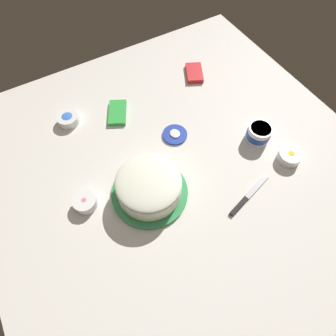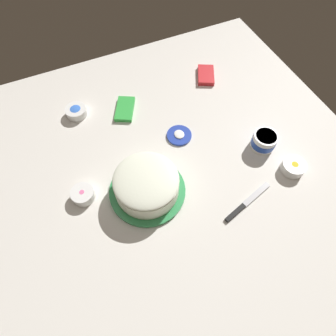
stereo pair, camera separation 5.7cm
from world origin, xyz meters
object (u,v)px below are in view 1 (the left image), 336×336
object	(u,v)px
frosted_cake	(149,187)
frosting_tub_lid	(175,134)
spreading_knife	(246,198)
frosting_tub	(259,133)
sprinkle_bowl_yellow	(290,156)
candy_box_upper	(117,113)
sprinkle_bowl_blue	(68,119)
candy_box_lower	(194,73)
sprinkle_bowl_pink	(85,202)

from	to	relation	value
frosted_cake	frosting_tub_lid	xyz separation A→B (m)	(-0.19, 0.23, -0.05)
spreading_knife	frosting_tub	bearing A→B (deg)	133.08
frosting_tub_lid	sprinkle_bowl_yellow	size ratio (longest dim) A/B	1.16
candy_box_upper	sprinkle_bowl_yellow	bearing A→B (deg)	68.71
spreading_knife	sprinkle_bowl_yellow	distance (m)	0.27
frosting_tub_lid	spreading_knife	world-z (taller)	frosting_tub_lid
spreading_knife	sprinkle_bowl_yellow	xyz separation A→B (m)	(-0.06, 0.26, 0.02)
sprinkle_bowl_blue	candy_box_lower	xyz separation A→B (m)	(0.02, 0.66, -0.01)
spreading_knife	candy_box_upper	distance (m)	0.68
frosting_tub	sprinkle_bowl_pink	xyz separation A→B (m)	(-0.08, -0.76, -0.01)
sprinkle_bowl_pink	frosting_tub_lid	bearing A→B (deg)	103.87
sprinkle_bowl_yellow	candy_box_upper	world-z (taller)	sprinkle_bowl_yellow
frosting_tub	sprinkle_bowl_blue	size ratio (longest dim) A/B	1.08
frosted_cake	sprinkle_bowl_blue	xyz separation A→B (m)	(-0.50, -0.15, -0.03)
sprinkle_bowl_blue	sprinkle_bowl_pink	size ratio (longest dim) A/B	1.07
frosting_tub_lid	sprinkle_bowl_pink	size ratio (longest dim) A/B	1.23
frosted_cake	sprinkle_bowl_pink	bearing A→B (deg)	-109.00
spreading_knife	sprinkle_bowl_pink	xyz separation A→B (m)	(-0.28, -0.54, 0.02)
spreading_knife	sprinkle_bowl_yellow	size ratio (longest dim) A/B	2.49
sprinkle_bowl_pink	sprinkle_bowl_yellow	world-z (taller)	sprinkle_bowl_yellow
candy_box_upper	spreading_knife	bearing A→B (deg)	48.67
frosted_cake	spreading_knife	size ratio (longest dim) A/B	1.27
frosted_cake	candy_box_upper	bearing A→B (deg)	171.65
candy_box_lower	candy_box_upper	world-z (taller)	candy_box_lower
sprinkle_bowl_pink	sprinkle_bowl_yellow	size ratio (longest dim) A/B	0.95
sprinkle_bowl_pink	candy_box_lower	world-z (taller)	sprinkle_bowl_pink
frosting_tub	sprinkle_bowl_blue	distance (m)	0.84
frosting_tub	candy_box_lower	xyz separation A→B (m)	(-0.48, -0.02, -0.03)
frosting_tub	sprinkle_bowl_pink	distance (m)	0.76
frosting_tub_lid	spreading_knife	bearing A→B (deg)	11.57
candy_box_upper	frosting_tub_lid	bearing A→B (deg)	62.19
frosting_tub_lid	candy_box_upper	size ratio (longest dim) A/B	0.76
frosted_cake	frosting_tub_lid	distance (m)	0.30
frosted_cake	frosting_tub	bearing A→B (deg)	89.97
frosted_cake	candy_box_lower	distance (m)	0.70
spreading_knife	sprinkle_bowl_pink	size ratio (longest dim) A/B	2.63
sprinkle_bowl_blue	spreading_knife	bearing A→B (deg)	32.94
candy_box_lower	sprinkle_bowl_yellow	bearing A→B (deg)	31.96
sprinkle_bowl_yellow	candy_box_upper	distance (m)	0.77
frosting_tub_lid	sprinkle_bowl_blue	bearing A→B (deg)	-129.24
sprinkle_bowl_pink	sprinkle_bowl_yellow	bearing A→B (deg)	74.06
spreading_knife	sprinkle_bowl_blue	bearing A→B (deg)	-147.06
frosted_cake	frosting_tub_lid	world-z (taller)	frosted_cake
frosting_tub_lid	sprinkle_bowl_yellow	distance (m)	0.48
sprinkle_bowl_yellow	candy_box_lower	xyz separation A→B (m)	(-0.62, -0.06, -0.01)
frosting_tub	spreading_knife	size ratio (longest dim) A/B	0.44
frosted_cake	sprinkle_bowl_blue	world-z (taller)	frosted_cake
frosting_tub	frosting_tub_lid	xyz separation A→B (m)	(-0.19, -0.30, -0.03)
candy_box_lower	candy_box_upper	bearing A→B (deg)	-57.84
frosting_tub	frosting_tub_lid	size ratio (longest dim) A/B	0.94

